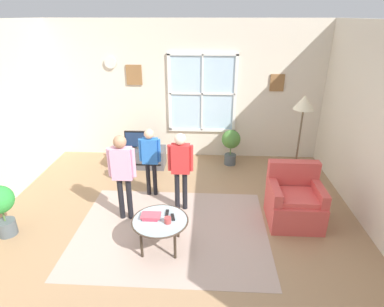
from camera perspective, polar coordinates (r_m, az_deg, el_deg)
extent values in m
cube|color=#9E7A56|center=(4.73, -3.51, -14.25)|extent=(6.20, 6.27, 0.02)
cube|color=beige|center=(6.78, -1.03, 11.07)|extent=(5.60, 0.12, 2.83)
cube|color=silver|center=(6.70, 1.85, 10.67)|extent=(1.36, 0.02, 1.58)
cube|color=white|center=(6.55, 1.94, 17.38)|extent=(1.42, 0.04, 0.06)
cube|color=white|center=(6.90, 1.76, 4.23)|extent=(1.42, 0.04, 0.06)
cube|color=white|center=(6.73, -4.04, 10.68)|extent=(0.06, 0.04, 1.58)
cube|color=white|center=(6.70, 7.75, 10.47)|extent=(0.06, 0.04, 1.58)
cube|color=white|center=(6.68, 1.84, 10.63)|extent=(0.03, 0.04, 1.58)
cube|color=white|center=(6.68, 1.84, 10.63)|extent=(1.36, 0.04, 0.03)
cube|color=olive|center=(6.79, -10.33, 13.67)|extent=(0.32, 0.03, 0.40)
cube|color=olive|center=(6.77, 14.98, 12.13)|extent=(0.28, 0.03, 0.34)
cylinder|color=silver|center=(6.87, -14.40, 15.51)|extent=(0.24, 0.04, 0.24)
cube|color=tan|center=(4.78, -3.65, -13.54)|extent=(2.76, 2.15, 0.01)
cube|color=#4C4C51|center=(6.65, -9.41, -0.63)|extent=(1.06, 0.46, 0.39)
cube|color=black|center=(6.47, -9.80, -1.95)|extent=(0.96, 0.02, 0.02)
cylinder|color=#4C4C4C|center=(6.57, -9.53, 1.12)|extent=(0.08, 0.08, 0.05)
cube|color=black|center=(6.50, -9.64, 2.54)|extent=(0.53, 0.05, 0.34)
cube|color=navy|center=(6.48, -9.69, 2.46)|extent=(0.49, 0.01, 0.30)
cube|color=#D14C47|center=(5.07, 17.76, -9.57)|extent=(0.76, 0.72, 0.42)
cube|color=#D14C47|center=(5.11, 17.60, -3.64)|extent=(0.76, 0.16, 0.45)
cube|color=#D14C47|center=(4.84, 14.53, -6.54)|extent=(0.12, 0.65, 0.20)
cube|color=#D14C47|center=(5.01, 21.76, -6.49)|extent=(0.12, 0.65, 0.20)
cube|color=#E1524D|center=(4.90, 18.26, -7.43)|extent=(0.61, 0.50, 0.08)
cylinder|color=#99B2B7|center=(4.27, -5.75, -11.84)|extent=(0.73, 0.73, 0.02)
torus|color=#3F3328|center=(4.27, -5.75, -11.84)|extent=(0.75, 0.75, 0.02)
cylinder|color=#33281E|center=(4.60, -7.94, -12.33)|extent=(0.04, 0.04, 0.41)
cylinder|color=#33281E|center=(4.54, -2.48, -12.61)|extent=(0.04, 0.04, 0.41)
cylinder|color=#33281E|center=(4.27, -9.03, -15.69)|extent=(0.04, 0.04, 0.41)
cylinder|color=#33281E|center=(4.21, -3.06, -16.06)|extent=(0.04, 0.04, 0.41)
cube|color=#C23C53|center=(4.32, -7.36, -11.17)|extent=(0.20, 0.19, 0.02)
cube|color=#C44957|center=(4.31, -7.37, -10.91)|extent=(0.26, 0.16, 0.03)
cylinder|color=#BF3F3F|center=(4.18, -4.38, -11.82)|extent=(0.09, 0.09, 0.08)
cube|color=black|center=(4.37, -4.46, -10.55)|extent=(0.05, 0.14, 0.02)
cube|color=black|center=(4.29, -3.45, -11.29)|extent=(0.07, 0.15, 0.02)
cylinder|color=black|center=(4.97, -12.57, -7.84)|extent=(0.08, 0.08, 0.69)
cylinder|color=black|center=(4.94, -11.12, -7.93)|extent=(0.08, 0.08, 0.69)
cube|color=#DB9EBC|center=(4.68, -12.44, -1.75)|extent=(0.30, 0.15, 0.49)
sphere|color=#A87A5B|center=(4.55, -12.80, 2.07)|extent=(0.19, 0.19, 0.19)
cylinder|color=#DB9EBC|center=(4.70, -14.56, -1.52)|extent=(0.06, 0.06, 0.44)
cylinder|color=#DB9EBC|center=(4.61, -10.44, -1.65)|extent=(0.06, 0.06, 0.44)
cylinder|color=black|center=(5.09, -2.67, -6.65)|extent=(0.08, 0.08, 0.65)
cylinder|color=black|center=(5.08, -1.29, -6.69)|extent=(0.08, 0.08, 0.65)
cube|color=red|center=(4.83, -2.07, -0.95)|extent=(0.28, 0.15, 0.46)
sphere|color=beige|center=(4.70, -2.12, 2.59)|extent=(0.18, 0.18, 0.18)
cylinder|color=red|center=(4.82, -4.05, -0.75)|extent=(0.06, 0.06, 0.42)
cylinder|color=red|center=(4.79, -0.13, -0.85)|extent=(0.06, 0.06, 0.42)
cylinder|color=black|center=(5.53, -7.82, -4.50)|extent=(0.07, 0.07, 0.61)
cylinder|color=black|center=(5.51, -6.65, -4.54)|extent=(0.07, 0.07, 0.61)
cube|color=blue|center=(5.30, -7.52, 0.46)|extent=(0.26, 0.14, 0.43)
sphere|color=#D8AD8C|center=(5.19, -7.70, 3.49)|extent=(0.17, 0.17, 0.17)
cylinder|color=blue|center=(5.30, -9.21, 0.62)|extent=(0.05, 0.05, 0.39)
cylinder|color=blue|center=(5.24, -5.91, 0.55)|extent=(0.05, 0.05, 0.39)
cylinder|color=#4C565B|center=(6.71, 6.82, -1.03)|extent=(0.24, 0.24, 0.22)
cylinder|color=#4C7238|center=(6.64, 6.89, 0.42)|extent=(0.02, 0.02, 0.15)
sphere|color=#4B8339|center=(6.54, 7.00, 2.57)|extent=(0.38, 0.38, 0.38)
cylinder|color=#4C565B|center=(5.34, -30.19, -11.36)|extent=(0.26, 0.26, 0.22)
cylinder|color=#4C7238|center=(5.25, -30.62, -9.64)|extent=(0.02, 0.02, 0.16)
cylinder|color=black|center=(5.83, 17.28, -7.12)|extent=(0.26, 0.26, 0.03)
cylinder|color=brown|center=(5.49, 18.23, -0.24)|extent=(0.03, 0.03, 1.56)
cone|color=beige|center=(5.22, 19.46, 8.63)|extent=(0.32, 0.32, 0.22)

